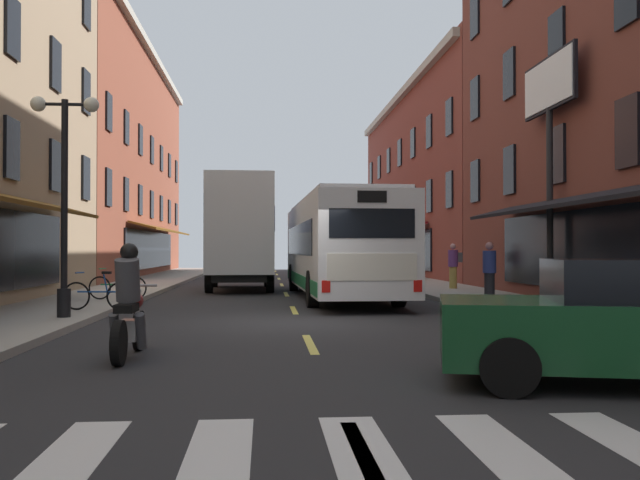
% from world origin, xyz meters
% --- Properties ---
extents(ground_plane, '(34.80, 80.00, 0.10)m').
position_xyz_m(ground_plane, '(0.00, 0.00, -0.05)').
color(ground_plane, '#28282B').
extents(lane_centre_dashes, '(0.14, 73.90, 0.01)m').
position_xyz_m(lane_centre_dashes, '(0.00, -0.25, 0.00)').
color(lane_centre_dashes, '#DBCC4C').
rests_on(lane_centre_dashes, ground).
extents(crosswalk_near, '(7.10, 2.80, 0.01)m').
position_xyz_m(crosswalk_near, '(0.00, -10.00, 0.00)').
color(crosswalk_near, silver).
rests_on(crosswalk_near, ground).
extents(sidewalk_left, '(3.00, 80.00, 0.14)m').
position_xyz_m(sidewalk_left, '(-5.90, 0.00, 0.07)').
color(sidewalk_left, '#A39E93').
rests_on(sidewalk_left, ground).
extents(sidewalk_right, '(3.00, 80.00, 0.14)m').
position_xyz_m(sidewalk_right, '(5.90, 0.00, 0.07)').
color(sidewalk_right, '#A39E93').
rests_on(sidewalk_right, ground).
extents(billboard_sign, '(0.40, 3.35, 6.73)m').
position_xyz_m(billboard_sign, '(7.05, 3.59, 5.37)').
color(billboard_sign, black).
rests_on(billboard_sign, sidewalk_right).
extents(transit_bus, '(2.88, 12.30, 3.17)m').
position_xyz_m(transit_bus, '(1.61, 7.44, 1.67)').
color(transit_bus, white).
rests_on(transit_bus, ground).
extents(box_truck, '(2.60, 6.78, 4.26)m').
position_xyz_m(box_truck, '(-1.68, 11.94, 2.15)').
color(box_truck, black).
rests_on(box_truck, ground).
extents(sedan_mid, '(2.03, 4.52, 1.35)m').
position_xyz_m(sedan_mid, '(-1.87, 23.61, 0.70)').
color(sedan_mid, '#144723').
rests_on(sedan_mid, ground).
extents(motorcycle_rider, '(0.62, 2.07, 1.66)m').
position_xyz_m(motorcycle_rider, '(-2.70, -4.81, 0.71)').
color(motorcycle_rider, black).
rests_on(motorcycle_rider, ground).
extents(bicycle_near, '(1.70, 0.48, 0.91)m').
position_xyz_m(bicycle_near, '(-4.65, 1.77, 0.50)').
color(bicycle_near, black).
rests_on(bicycle_near, sidewalk_left).
extents(bicycle_mid, '(1.69, 0.49, 0.91)m').
position_xyz_m(bicycle_mid, '(-4.92, 5.27, 0.50)').
color(bicycle_mid, black).
rests_on(bicycle_mid, sidewalk_left).
extents(pedestrian_near, '(0.50, 0.36, 1.64)m').
position_xyz_m(pedestrian_near, '(6.15, 10.14, 1.01)').
color(pedestrian_near, '#B29947').
rests_on(pedestrian_near, sidewalk_right).
extents(pedestrian_mid, '(0.36, 0.36, 1.63)m').
position_xyz_m(pedestrian_mid, '(5.34, 3.56, 0.97)').
color(pedestrian_mid, black).
rests_on(pedestrian_mid, sidewalk_right).
extents(street_lamp_twin, '(1.42, 0.32, 4.66)m').
position_xyz_m(street_lamp_twin, '(-4.97, 0.07, 2.74)').
color(street_lamp_twin, black).
rests_on(street_lamp_twin, sidewalk_left).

